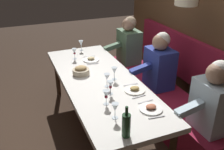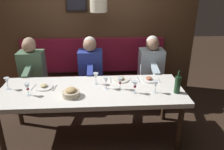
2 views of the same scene
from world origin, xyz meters
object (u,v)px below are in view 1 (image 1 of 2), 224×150
(diner_near, at_px, (159,63))
(bread_bowl, at_px, (81,71))
(wine_glass_1, at_px, (107,77))
(wine_glass_6, at_px, (110,85))
(dining_table, at_px, (100,84))
(diner_nearest, at_px, (213,99))
(diner_middle, at_px, (129,42))
(wine_glass_5, at_px, (106,95))
(wine_glass_4, at_px, (81,43))
(wine_glass_3, at_px, (114,71))
(wine_glass_0, at_px, (115,108))
(wine_bottle, at_px, (126,125))
(wine_glass_2, at_px, (74,52))

(diner_near, bearing_deg, bread_bowl, 168.71)
(wine_glass_1, distance_m, wine_glass_6, 0.19)
(dining_table, xyz_separation_m, diner_nearest, (0.88, -1.00, 0.14))
(diner_near, distance_m, diner_middle, 0.97)
(diner_nearest, relative_size, wine_glass_5, 4.82)
(diner_middle, distance_m, wine_glass_4, 0.81)
(diner_near, height_order, wine_glass_1, diner_near)
(bread_bowl, bearing_deg, wine_glass_3, -41.72)
(wine_glass_0, height_order, wine_bottle, wine_bottle)
(wine_glass_2, distance_m, wine_glass_5, 1.34)
(wine_glass_2, bearing_deg, wine_glass_1, -82.14)
(wine_glass_0, xyz_separation_m, wine_glass_5, (0.01, 0.26, -0.00))
(wine_glass_5, bearing_deg, wine_glass_3, 58.77)
(wine_glass_2, xyz_separation_m, wine_bottle, (-0.04, -1.88, 0.00))
(wine_glass_0, relative_size, wine_glass_2, 1.00)
(diner_middle, height_order, wine_glass_2, diner_middle)
(diner_nearest, xyz_separation_m, wine_glass_5, (-1.01, 0.44, 0.04))
(wine_glass_6, xyz_separation_m, wine_bottle, (-0.15, -0.72, 0.00))
(dining_table, relative_size, wine_glass_1, 14.88)
(wine_glass_1, distance_m, wine_bottle, 0.92)
(wine_glass_5, height_order, bread_bowl, wine_glass_5)
(wine_glass_4, relative_size, wine_glass_5, 1.00)
(diner_near, height_order, wine_glass_0, diner_near)
(wine_glass_0, relative_size, wine_glass_6, 1.00)
(diner_near, height_order, wine_glass_5, diner_near)
(wine_glass_6, xyz_separation_m, bread_bowl, (-0.16, 0.63, -0.07))
(diner_nearest, height_order, diner_near, same)
(dining_table, xyz_separation_m, wine_glass_1, (0.02, -0.20, 0.18))
(wine_glass_0, distance_m, wine_glass_4, 1.94)
(wine_glass_4, distance_m, wine_glass_6, 1.49)
(diner_nearest, distance_m, wine_bottle, 1.04)
(wine_glass_0, xyz_separation_m, wine_glass_2, (0.03, 1.61, -0.00))
(wine_glass_0, height_order, wine_glass_3, same)
(diner_nearest, relative_size, wine_glass_6, 4.82)
(wine_glass_2, bearing_deg, diner_near, -36.92)
(wine_glass_4, bearing_deg, wine_glass_6, -93.40)
(dining_table, bearing_deg, diner_near, 2.31)
(diner_middle, height_order, bread_bowl, diner_middle)
(dining_table, bearing_deg, wine_glass_6, -91.58)
(wine_glass_3, height_order, wine_glass_6, same)
(diner_middle, bearing_deg, diner_nearest, -90.00)
(diner_near, height_order, wine_glass_3, diner_near)
(diner_nearest, distance_m, wine_glass_1, 1.18)
(wine_glass_4, bearing_deg, wine_glass_2, -121.33)
(diner_near, relative_size, diner_middle, 1.00)
(diner_near, bearing_deg, wine_glass_3, -172.32)
(diner_nearest, distance_m, diner_near, 1.03)
(wine_glass_2, relative_size, wine_glass_5, 1.00)
(wine_glass_3, distance_m, wine_glass_4, 1.17)
(wine_glass_1, bearing_deg, dining_table, 95.68)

